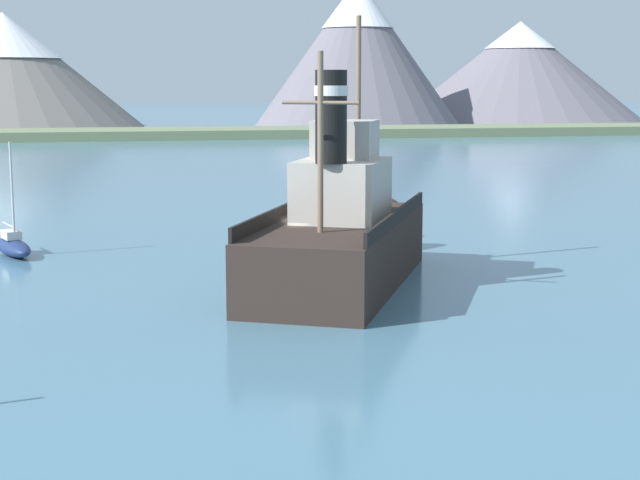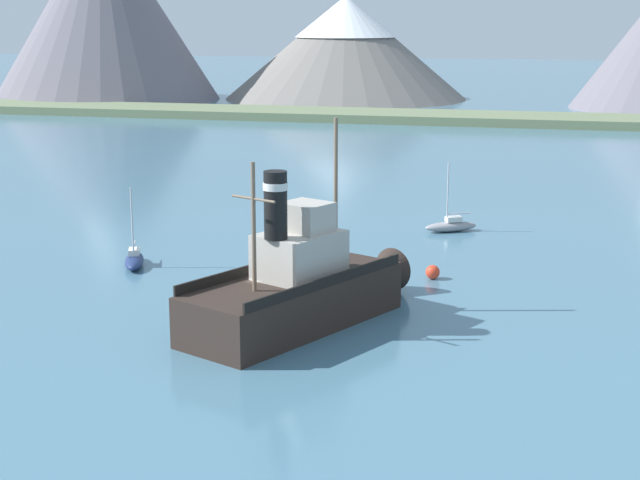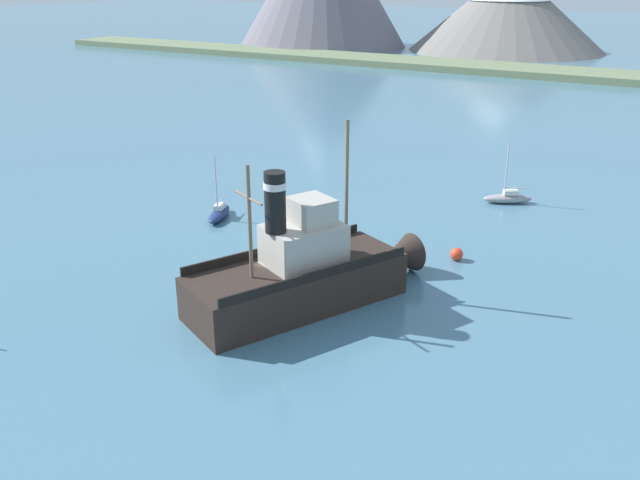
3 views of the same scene
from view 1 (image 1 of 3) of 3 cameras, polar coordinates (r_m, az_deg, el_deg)
name	(u,v)px [view 1 (image 1 of 3)]	position (r m, az deg, el deg)	size (l,w,h in m)	color
ground_plane	(318,286)	(35.95, -0.14, -2.68)	(600.00, 600.00, 0.00)	#477289
mountain_ridge	(121,50)	(160.63, -11.52, 10.78)	(172.31, 61.78, 32.04)	slate
shoreline_strip	(181,133)	(129.95, -8.08, 6.16)	(240.00, 12.00, 1.20)	#6B7A56
old_tugboat	(342,234)	(36.19, 1.31, 0.35)	(9.18, 14.47, 9.90)	#2D231E
sailboat_grey	(338,198)	(59.41, 1.07, 2.49)	(3.85, 2.83, 4.90)	gray
sailboat_navy	(13,246)	(44.13, -17.43, -0.31)	(2.38, 3.94, 4.90)	navy
mooring_buoy	(403,229)	(47.10, 4.88, 0.65)	(0.82, 0.82, 0.82)	red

